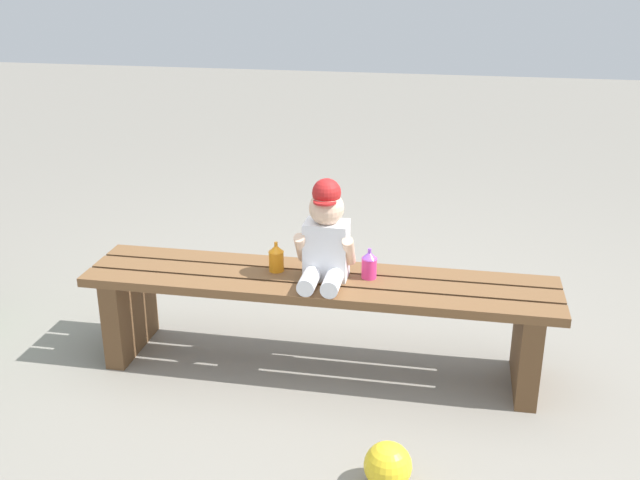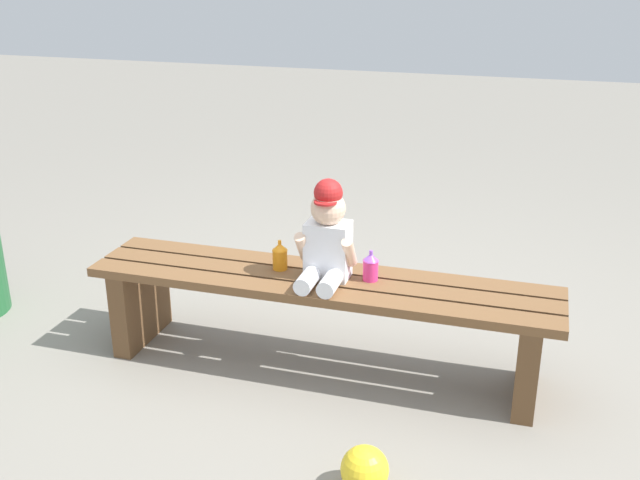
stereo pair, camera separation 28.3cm
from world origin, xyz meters
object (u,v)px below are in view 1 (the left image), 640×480
at_px(park_bench, 319,304).
at_px(child_figure, 326,237).
at_px(sippy_cup_left, 276,257).
at_px(toy_ball, 388,466).
at_px(sippy_cup_right, 369,264).

height_order(park_bench, child_figure, child_figure).
xyz_separation_m(park_bench, sippy_cup_left, (-0.18, 0.04, 0.17)).
bearing_deg(toy_ball, sippy_cup_right, 102.42).
height_order(park_bench, sippy_cup_left, sippy_cup_left).
bearing_deg(child_figure, sippy_cup_left, 169.24).
relative_size(sippy_cup_left, sippy_cup_right, 1.00).
bearing_deg(park_bench, sippy_cup_left, 168.85).
bearing_deg(sippy_cup_right, sippy_cup_left, 180.00).
distance_m(park_bench, toy_ball, 0.80).
xyz_separation_m(park_bench, child_figure, (0.03, -0.00, 0.29)).
distance_m(child_figure, sippy_cup_right, 0.21).
bearing_deg(child_figure, sippy_cup_right, 13.32).
bearing_deg(park_bench, toy_ball, -62.81).
bearing_deg(sippy_cup_right, park_bench, -169.53).
height_order(park_bench, toy_ball, park_bench).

